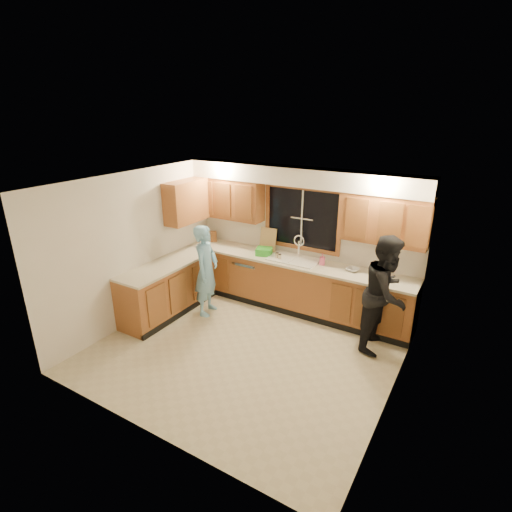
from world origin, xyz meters
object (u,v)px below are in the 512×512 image
(dishwasher, at_px, (252,277))
(woman, at_px, (386,294))
(stove, at_px, (144,301))
(knife_block, at_px, (214,236))
(bowl, at_px, (353,270))
(man, at_px, (206,270))
(soap_bottle, at_px, (322,259))
(sink, at_px, (294,263))
(dish_crate, at_px, (264,251))

(dishwasher, distance_m, woman, 2.62)
(dishwasher, distance_m, stove, 2.04)
(woman, bearing_deg, stove, 116.37)
(stove, bearing_deg, knife_block, 90.23)
(woman, bearing_deg, bowl, 58.27)
(man, height_order, soap_bottle, man)
(sink, distance_m, woman, 1.75)
(woman, bearing_deg, knife_block, 85.85)
(sink, distance_m, soap_bottle, 0.53)
(sink, distance_m, knife_block, 1.82)
(soap_bottle, height_order, bowl, soap_bottle)
(sink, relative_size, man, 0.54)
(sink, distance_m, stove, 2.60)
(sink, xyz_separation_m, dishwasher, (-0.85, -0.01, -0.45))
(woman, xyz_separation_m, soap_bottle, (-1.19, 0.49, 0.14))
(woman, xyz_separation_m, dish_crate, (-2.28, 0.41, 0.10))
(dish_crate, relative_size, soap_bottle, 1.37)
(dish_crate, bearing_deg, stove, -124.28)
(man, bearing_deg, bowl, -79.75)
(soap_bottle, relative_size, bowl, 0.93)
(soap_bottle, bearing_deg, stove, -140.87)
(man, bearing_deg, knife_block, 17.12)
(woman, xyz_separation_m, knife_block, (-3.50, 0.55, 0.14))
(soap_bottle, bearing_deg, dish_crate, -175.55)
(stove, relative_size, knife_block, 4.36)
(dishwasher, xyz_separation_m, dish_crate, (0.27, -0.02, 0.57))
(dish_crate, xyz_separation_m, soap_bottle, (1.08, 0.08, 0.04))
(woman, height_order, dish_crate, woman)
(woman, relative_size, bowl, 8.46)
(sink, bearing_deg, dish_crate, -176.74)
(sink, height_order, stove, sink)
(knife_block, relative_size, soap_bottle, 1.06)
(sink, xyz_separation_m, soap_bottle, (0.51, 0.05, 0.15))
(dishwasher, height_order, stove, stove)
(dishwasher, height_order, man, man)
(sink, relative_size, bowl, 4.13)
(stove, relative_size, bowl, 4.32)
(stove, relative_size, woman, 0.51)
(dishwasher, bearing_deg, bowl, 1.78)
(dishwasher, distance_m, soap_bottle, 1.49)
(dish_crate, height_order, soap_bottle, soap_bottle)
(stove, distance_m, man, 1.13)
(sink, relative_size, stove, 0.96)
(sink, xyz_separation_m, knife_block, (-1.81, 0.11, 0.16))
(man, height_order, knife_block, man)
(stove, xyz_separation_m, man, (0.60, 0.90, 0.35))
(knife_block, bearing_deg, man, -103.14)
(sink, relative_size, knife_block, 4.17)
(woman, height_order, knife_block, woman)
(sink, bearing_deg, knife_block, 176.52)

